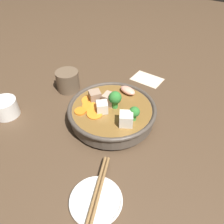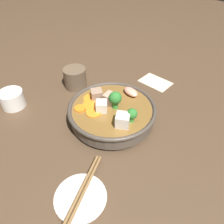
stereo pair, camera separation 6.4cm
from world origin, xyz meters
The scene contains 7 objects.
ground_plane centered at (0.00, 0.00, 0.00)m, with size 3.00×3.00×0.00m, color #4C3826.
stirfry_bowl centered at (0.00, 0.00, 0.04)m, with size 0.26×0.26×0.10m.
side_saucer centered at (-0.11, 0.23, 0.01)m, with size 0.12×0.12×0.01m.
tea_cup centered at (0.28, 0.16, 0.03)m, with size 0.08×0.08×0.05m.
dark_mug centered at (0.22, -0.05, 0.04)m, with size 0.10×0.08×0.07m.
napkin centered at (0.02, -0.26, 0.00)m, with size 0.11×0.08×0.00m.
chopsticks_pair centered at (-0.11, 0.23, 0.02)m, with size 0.10×0.20×0.01m.
Camera 2 is at (-0.32, 0.36, 0.46)m, focal length 35.00 mm.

